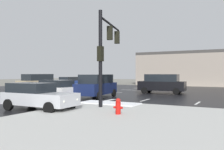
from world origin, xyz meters
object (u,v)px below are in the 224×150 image
(traffic_signal_mast, at_px, (107,45))
(sedan_white, at_px, (52,89))
(suv_black, at_px, (162,83))
(sedan_silver, at_px, (37,96))
(fire_hydrant, at_px, (118,106))
(suv_navy, at_px, (97,85))
(suv_tan, at_px, (38,82))
(sedan_blue, at_px, (71,82))

(traffic_signal_mast, xyz_separation_m, sedan_white, (-6.17, 1.69, -3.18))
(traffic_signal_mast, xyz_separation_m, suv_black, (0.28, 11.34, -2.94))
(sedan_white, distance_m, sedan_silver, 6.26)
(fire_hydrant, bearing_deg, suv_black, 98.56)
(sedan_silver, bearing_deg, suv_black, 78.08)
(traffic_signal_mast, height_order, suv_navy, traffic_signal_mast)
(suv_navy, distance_m, suv_black, 7.98)
(suv_navy, distance_m, sedan_silver, 7.81)
(suv_black, distance_m, suv_tan, 14.62)
(traffic_signal_mast, distance_m, suv_tan, 16.15)
(suv_navy, bearing_deg, sedan_blue, 39.96)
(fire_hydrant, bearing_deg, suv_tan, 146.33)
(sedan_silver, height_order, suv_black, suv_black)
(fire_hydrant, bearing_deg, sedan_silver, -176.45)
(traffic_signal_mast, xyz_separation_m, suv_navy, (-3.44, 4.28, -2.94))
(sedan_white, bearing_deg, suv_navy, -130.58)
(suv_tan, bearing_deg, sedan_white, 57.93)
(suv_tan, bearing_deg, traffic_signal_mast, 66.86)
(suv_navy, height_order, suv_tan, same)
(suv_navy, xyz_separation_m, suv_tan, (-10.44, 3.44, 0.00))
(sedan_silver, xyz_separation_m, suv_black, (2.94, 14.83, 0.24))
(traffic_signal_mast, height_order, sedan_blue, traffic_signal_mast)
(suv_navy, height_order, suv_black, same)
(fire_hydrant, height_order, suv_black, suv_black)
(sedan_blue, bearing_deg, sedan_silver, -148.04)
(fire_hydrant, relative_size, suv_navy, 0.16)
(fire_hydrant, xyz_separation_m, sedan_silver, (-5.13, -0.32, 0.32))
(sedan_blue, height_order, suv_black, suv_black)
(sedan_white, relative_size, suv_tan, 0.94)
(fire_hydrant, xyz_separation_m, suv_navy, (-5.91, 7.45, 0.55))
(traffic_signal_mast, bearing_deg, suv_navy, 24.62)
(traffic_signal_mast, xyz_separation_m, suv_tan, (-13.88, 7.71, -2.94))
(sedan_blue, bearing_deg, fire_hydrant, -137.90)
(traffic_signal_mast, distance_m, sedan_silver, 5.42)
(sedan_blue, distance_m, sedan_silver, 22.47)
(suv_navy, bearing_deg, suv_tan, 65.80)
(sedan_white, distance_m, suv_navy, 3.77)
(sedan_white, height_order, suv_navy, suv_navy)
(suv_navy, height_order, sedan_blue, suv_navy)
(traffic_signal_mast, relative_size, sedan_blue, 1.28)
(sedan_blue, relative_size, suv_tan, 0.92)
(traffic_signal_mast, bearing_deg, sedan_white, 60.46)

